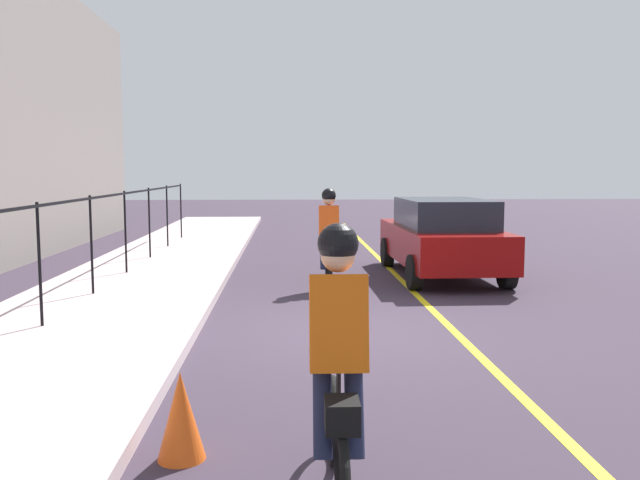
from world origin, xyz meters
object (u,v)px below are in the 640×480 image
object	(u,v)px
cyclist_lead	(329,239)
patrol_sedan	(442,236)
traffic_cone_near	(181,416)
cyclist_follow	(338,367)

from	to	relation	value
cyclist_lead	patrol_sedan	bearing A→B (deg)	-62.55
traffic_cone_near	cyclist_follow	bearing A→B (deg)	-123.68
cyclist_lead	patrol_sedan	distance (m)	2.64
cyclist_lead	traffic_cone_near	size ratio (longest dim) A/B	2.73
cyclist_follow	cyclist_lead	bearing A→B (deg)	-2.30
patrol_sedan	traffic_cone_near	size ratio (longest dim) A/B	6.63
cyclist_lead	patrol_sedan	xyz separation A→B (m)	(1.18, -2.36, -0.09)
cyclist_follow	patrol_sedan	bearing A→B (deg)	-16.18
patrol_sedan	traffic_cone_near	distance (m)	9.26
cyclist_follow	traffic_cone_near	bearing A→B (deg)	57.08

